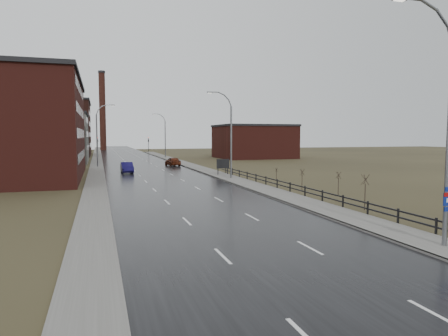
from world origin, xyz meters
TOP-DOWN VIEW (x-y plane):
  - ground at (0.00, 0.00)m, footprint 320.00×320.00m
  - road at (0.00, 60.00)m, footprint 14.00×300.00m
  - sidewalk_right at (8.60, 35.00)m, footprint 3.20×180.00m
  - curb_right at (7.08, 35.00)m, footprint 0.16×180.00m
  - sidewalk_left at (-8.20, 60.00)m, footprint 2.40×260.00m
  - warehouse_mid at (-17.99, 78.00)m, footprint 16.32×20.40m
  - warehouse_far at (-22.99, 108.00)m, footprint 26.52×24.48m
  - building_right at (30.30, 82.00)m, footprint 18.36×16.32m
  - smokestack at (-6.00, 150.00)m, footprint 2.70×2.70m
  - streetlight_main at (8.47, 2.00)m, footprint 3.91×0.29m
  - streetlight_right_mid at (8.50, 36.00)m, footprint 3.36×0.28m
  - streetlight_left at (-7.70, 62.00)m, footprint 3.36×0.28m
  - streetlight_right_far at (8.50, 90.00)m, footprint 3.36×0.28m
  - guardrail at (10.30, 18.31)m, footprint 0.10×53.05m
  - shrub_c at (11.68, 12.17)m, footprint 0.65×0.68m
  - shrub_d at (14.14, 19.45)m, footprint 0.54×0.57m
  - shrub_e at (12.39, 23.41)m, footprint 0.53×0.56m
  - shrub_f at (14.00, 33.17)m, footprint 0.38×0.40m
  - billboard at (9.10, 40.60)m, footprint 1.89×0.17m
  - traffic_light_left at (-8.00, 120.00)m, footprint 0.58×2.73m
  - traffic_light_right at (8.00, 120.00)m, footprint 0.58×2.73m
  - car_near at (-3.70, 48.83)m, footprint 1.80×4.93m
  - car_far at (5.50, 60.79)m, footprint 2.57×5.07m

SIDE VIEW (x-z plane):
  - ground at x=0.00m, z-range 0.00..0.00m
  - road at x=0.00m, z-range 0.00..0.06m
  - sidewalk_left at x=-8.20m, z-range 0.00..0.12m
  - sidewalk_right at x=8.60m, z-range 0.00..0.18m
  - curb_right at x=7.08m, z-range 0.00..0.18m
  - guardrail at x=10.30m, z-range 0.16..1.26m
  - car_near at x=-3.70m, z-range 0.00..1.61m
  - car_far at x=5.50m, z-range 0.00..1.65m
  - shrub_f at x=14.00m, z-range 0.05..1.62m
  - shrub_e at x=12.39m, z-range 0.07..2.31m
  - shrub_d at x=14.14m, z-range 0.07..2.33m
  - shrub_c at x=11.68m, z-range 0.09..2.84m
  - billboard at x=9.10m, z-range 0.43..2.82m
  - building_right at x=30.30m, z-range 0.01..8.51m
  - traffic_light_left at x=-8.00m, z-range 1.95..7.25m
  - traffic_light_right at x=8.00m, z-range 1.95..7.25m
  - warehouse_mid at x=-17.99m, z-range 0.01..10.51m
  - streetlight_right_mid at x=8.50m, z-range 0.16..11.51m
  - streetlight_left at x=-7.70m, z-range 0.16..11.51m
  - streetlight_right_far at x=8.50m, z-range 0.16..11.51m
  - streetlight_main at x=8.47m, z-range 0.01..12.11m
  - warehouse_far at x=-22.99m, z-range 0.01..15.51m
  - smokestack at x=-6.00m, z-range 0.15..30.85m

